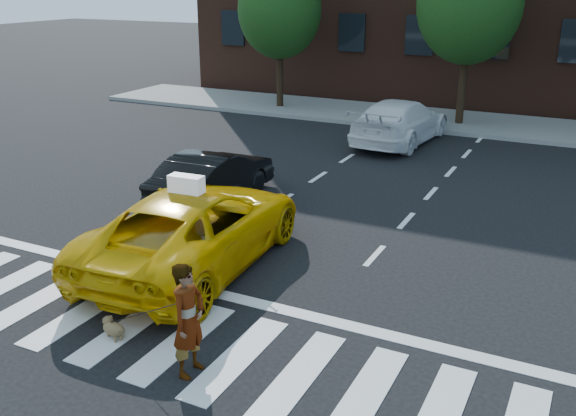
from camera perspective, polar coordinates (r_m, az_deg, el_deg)
The scene contains 10 objects.
ground at distance 10.21m, azimuth -9.49°, elevation -11.67°, with size 120.00×120.00×0.00m, color black.
crosswalk at distance 10.20m, azimuth -9.49°, elevation -11.64°, with size 13.00×2.40×0.01m, color silver.
stop_line at distance 11.35m, azimuth -4.77°, elevation -7.95°, with size 12.00×0.30×0.01m, color silver.
sidewalk_far at distance 25.54m, azimuth 14.06°, elevation 7.52°, with size 30.00×4.00×0.15m, color slate.
taxi at distance 12.42m, azimuth -8.27°, elevation -1.70°, with size 2.55×5.53×1.54m, color #DAA404.
black_sedan at distance 15.83m, azimuth -6.71°, elevation 2.73°, with size 1.40×4.01×1.32m, color black.
white_suv at distance 21.97m, azimuth 9.95°, elevation 7.61°, with size 2.04×5.02×1.46m, color white.
woman at distance 9.06m, azimuth -8.84°, elevation -9.81°, with size 0.61×0.40×1.68m, color #999999.
dog at distance 10.45m, azimuth -15.33°, elevation -10.20°, with size 0.53×0.36×0.31m.
taxi_sign at distance 11.96m, azimuth -9.03°, elevation 2.13°, with size 0.65×0.28×0.32m, color white.
Camera 1 is at (5.29, -6.93, 5.30)m, focal length 40.00 mm.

